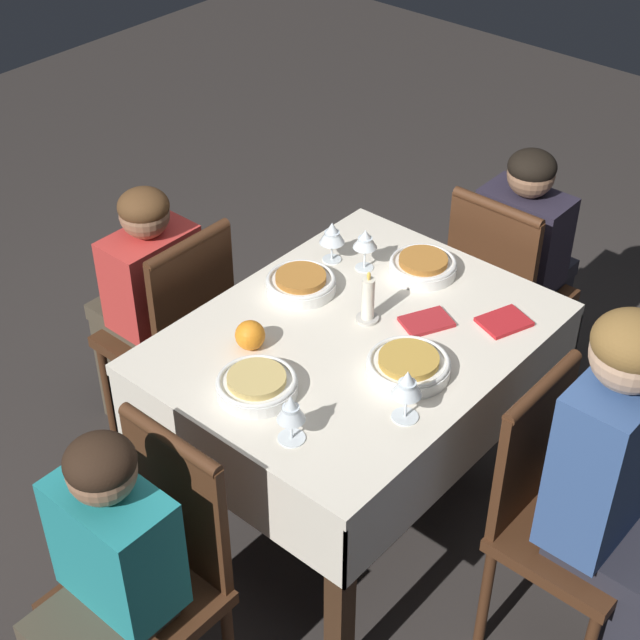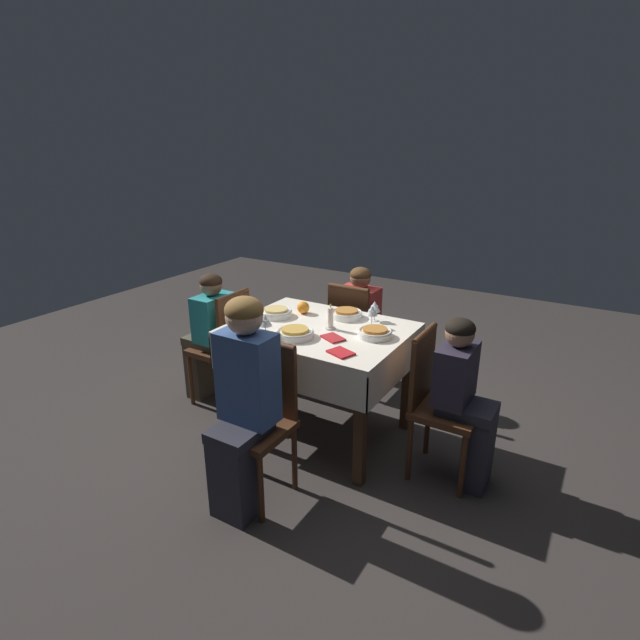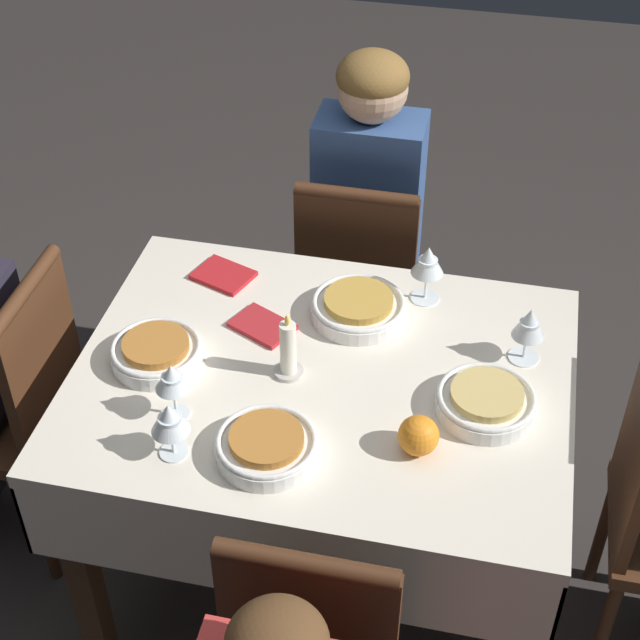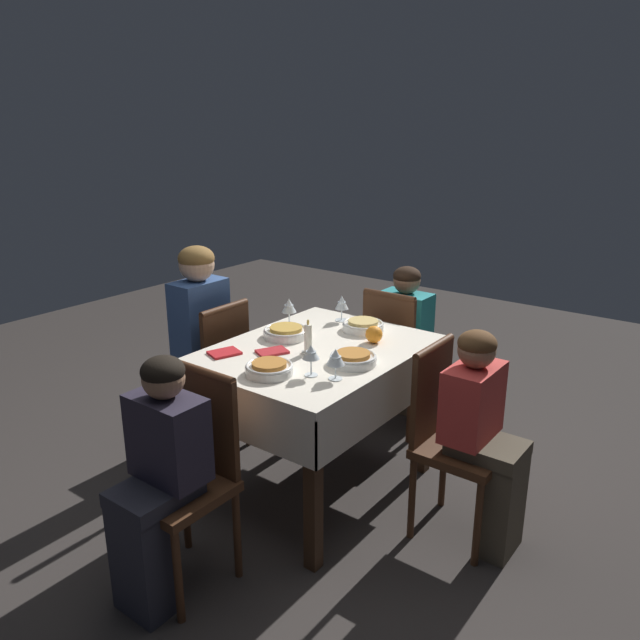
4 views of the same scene
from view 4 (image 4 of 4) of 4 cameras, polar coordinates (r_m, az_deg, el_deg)
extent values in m
plane|color=#332D2B|center=(3.35, -0.39, -15.05)|extent=(8.00, 8.00, 0.00)
cube|color=silver|center=(3.01, -0.42, -2.93)|extent=(1.11, 0.86, 0.04)
cube|color=silver|center=(2.84, 6.45, -7.08)|extent=(1.11, 0.01, 0.21)
cube|color=silver|center=(3.31, -6.26, -3.37)|extent=(1.11, 0.01, 0.21)
cube|color=silver|center=(2.68, -7.67, -8.73)|extent=(0.01, 0.86, 0.21)
cube|color=silver|center=(3.48, 5.10, -2.28)|extent=(0.01, 0.86, 0.21)
cube|color=#3D2616|center=(2.64, -0.62, -15.44)|extent=(0.06, 0.06, 0.73)
cube|color=#3D2616|center=(3.37, 9.59, -7.98)|extent=(0.06, 0.06, 0.73)
cube|color=#3D2616|center=(3.07, -11.45, -10.75)|extent=(0.06, 0.06, 0.73)
cube|color=#3D2616|center=(3.71, -0.25, -5.20)|extent=(0.06, 0.06, 0.73)
cube|color=#472816|center=(3.58, -10.30, -5.36)|extent=(0.36, 0.36, 0.04)
cube|color=#472816|center=(3.38, -8.57, -2.41)|extent=(0.33, 0.03, 0.43)
cylinder|color=#472816|center=(3.31, -8.74, 1.07)|extent=(0.33, 0.04, 0.04)
cylinder|color=#472816|center=(3.87, -10.01, -7.14)|extent=(0.03, 0.03, 0.41)
cylinder|color=#472816|center=(3.69, -13.57, -8.68)|extent=(0.03, 0.03, 0.41)
cylinder|color=#472816|center=(3.67, -6.62, -8.44)|extent=(0.03, 0.03, 0.41)
cylinder|color=#472816|center=(3.47, -10.21, -10.18)|extent=(0.03, 0.03, 0.41)
cube|color=#472816|center=(2.60, -12.83, -14.98)|extent=(0.36, 0.36, 0.04)
cube|color=#472816|center=(2.58, -10.35, -9.11)|extent=(0.03, 0.33, 0.43)
cylinder|color=#472816|center=(2.49, -10.62, -4.71)|extent=(0.04, 0.33, 0.04)
cylinder|color=#472816|center=(2.76, -17.33, -18.94)|extent=(0.03, 0.03, 0.41)
cylinder|color=#472816|center=(2.55, -12.85, -21.89)|extent=(0.03, 0.03, 0.41)
cylinder|color=#472816|center=(2.91, -12.19, -16.36)|extent=(0.03, 0.03, 0.41)
cylinder|color=#472816|center=(2.71, -7.59, -18.82)|extent=(0.03, 0.03, 0.41)
cube|color=#472816|center=(3.81, 7.43, -3.72)|extent=(0.36, 0.36, 0.04)
cube|color=#472816|center=(3.60, 6.25, -1.05)|extent=(0.03, 0.33, 0.43)
cylinder|color=#472816|center=(3.54, 6.37, 2.24)|extent=(0.04, 0.33, 0.04)
cylinder|color=#472816|center=(3.96, 10.40, -6.54)|extent=(0.03, 0.03, 0.41)
cylinder|color=#472816|center=(4.10, 6.50, -5.52)|extent=(0.03, 0.03, 0.41)
cylinder|color=#472816|center=(3.71, 8.19, -8.17)|extent=(0.03, 0.03, 0.41)
cylinder|color=#472816|center=(3.85, 4.11, -7.01)|extent=(0.03, 0.03, 0.41)
cube|color=#472816|center=(2.88, 12.91, -11.52)|extent=(0.36, 0.36, 0.04)
cube|color=#472816|center=(2.84, 10.16, -6.51)|extent=(0.33, 0.03, 0.43)
cylinder|color=#472816|center=(2.76, 10.40, -2.45)|extent=(0.33, 0.04, 0.04)
cylinder|color=#472816|center=(2.83, 14.22, -17.60)|extent=(0.03, 0.03, 0.41)
cylinder|color=#472816|center=(3.07, 16.60, -14.68)|extent=(0.03, 0.03, 0.41)
cylinder|color=#472816|center=(2.93, 8.41, -15.79)|extent=(0.03, 0.03, 0.41)
cylinder|color=#472816|center=(3.17, 11.21, -13.16)|extent=(0.03, 0.03, 0.41)
cube|color=#282833|center=(3.80, -12.18, -7.45)|extent=(0.22, 0.14, 0.45)
cube|color=#282833|center=(3.64, -11.55, -4.19)|extent=(0.24, 0.31, 0.06)
cube|color=#38568E|center=(3.48, -10.89, -0.34)|extent=(0.30, 0.18, 0.49)
sphere|color=#D6A884|center=(3.40, -11.22, 5.02)|extent=(0.19, 0.19, 0.19)
ellipsoid|color=brown|center=(3.39, -11.25, 5.57)|extent=(0.19, 0.19, 0.13)
cube|color=#282833|center=(2.62, -15.99, -20.41)|extent=(0.14, 0.22, 0.45)
cube|color=#282833|center=(2.52, -14.91, -15.01)|extent=(0.31, 0.24, 0.06)
cube|color=#282333|center=(2.46, -13.71, -10.38)|extent=(0.18, 0.30, 0.33)
sphere|color=#9E7051|center=(2.36, -14.14, -5.17)|extent=(0.16, 0.16, 0.16)
ellipsoid|color=black|center=(2.35, -14.19, -4.55)|extent=(0.16, 0.16, 0.11)
cube|color=#4C4233|center=(4.05, 8.71, -5.58)|extent=(0.14, 0.22, 0.45)
cube|color=#4C4233|center=(3.89, 8.28, -2.55)|extent=(0.31, 0.24, 0.06)
cube|color=teal|center=(3.75, 7.79, -0.05)|extent=(0.18, 0.30, 0.34)
sphere|color=#9E7051|center=(3.69, 7.94, 3.59)|extent=(0.16, 0.16, 0.16)
ellipsoid|color=black|center=(3.68, 7.96, 4.01)|extent=(0.16, 0.16, 0.11)
cube|color=#4C4233|center=(2.93, 16.28, -15.97)|extent=(0.22, 0.14, 0.45)
cube|color=#4C4233|center=(2.82, 15.09, -11.20)|extent=(0.24, 0.31, 0.06)
cube|color=red|center=(2.76, 13.77, -7.28)|extent=(0.30, 0.18, 0.32)
sphere|color=#9E7051|center=(2.67, 14.14, -2.66)|extent=(0.16, 0.16, 0.16)
ellipsoid|color=brown|center=(2.66, 14.19, -2.09)|extent=(0.16, 0.16, 0.11)
cylinder|color=white|center=(3.16, -3.13, -1.26)|extent=(0.23, 0.23, 0.04)
torus|color=white|center=(3.15, -3.14, -0.88)|extent=(0.22, 0.22, 0.01)
cylinder|color=gold|center=(3.15, -3.14, -0.78)|extent=(0.16, 0.16, 0.02)
cylinder|color=white|center=(3.33, -2.83, -0.53)|extent=(0.07, 0.07, 0.00)
cylinder|color=white|center=(3.32, -2.84, 0.12)|extent=(0.01, 0.01, 0.07)
cone|color=white|center=(3.29, -2.86, 1.35)|extent=(0.08, 0.08, 0.07)
cylinder|color=white|center=(3.30, -2.85, 1.11)|extent=(0.05, 0.05, 0.03)
cylinder|color=white|center=(2.71, -4.65, -4.60)|extent=(0.21, 0.21, 0.04)
torus|color=white|center=(2.70, -4.67, -4.17)|extent=(0.20, 0.20, 0.01)
cylinder|color=#B2702D|center=(2.70, -4.67, -4.05)|extent=(0.15, 0.15, 0.02)
cylinder|color=white|center=(2.69, -0.82, -5.05)|extent=(0.06, 0.06, 0.00)
cylinder|color=white|center=(2.68, -0.82, -4.28)|extent=(0.01, 0.01, 0.07)
cone|color=white|center=(2.65, -0.83, -2.91)|extent=(0.07, 0.07, 0.06)
cylinder|color=white|center=(2.66, -0.83, -3.16)|extent=(0.04, 0.04, 0.03)
cylinder|color=white|center=(3.26, 3.96, -0.65)|extent=(0.22, 0.22, 0.04)
torus|color=white|center=(3.25, 3.97, -0.28)|extent=(0.21, 0.21, 0.01)
cylinder|color=tan|center=(3.25, 3.97, -0.18)|extent=(0.16, 0.16, 0.02)
cylinder|color=white|center=(3.42, 1.99, -0.01)|extent=(0.07, 0.07, 0.00)
cylinder|color=white|center=(3.41, 1.99, 0.52)|extent=(0.01, 0.01, 0.06)
cone|color=white|center=(3.39, 2.01, 1.64)|extent=(0.07, 0.07, 0.08)
cylinder|color=white|center=(3.39, 2.00, 1.40)|extent=(0.04, 0.04, 0.03)
cylinder|color=white|center=(2.81, 3.04, -3.70)|extent=(0.21, 0.21, 0.04)
torus|color=white|center=(2.80, 3.05, -3.28)|extent=(0.21, 0.21, 0.01)
cylinder|color=#B2702D|center=(2.80, 3.05, -3.16)|extent=(0.15, 0.15, 0.02)
cylinder|color=white|center=(2.66, 1.42, -5.38)|extent=(0.06, 0.06, 0.00)
cylinder|color=white|center=(2.64, 1.42, -4.71)|extent=(0.01, 0.01, 0.06)
cone|color=white|center=(2.62, 1.44, -3.37)|extent=(0.08, 0.08, 0.07)
cylinder|color=white|center=(2.62, 1.43, -3.66)|extent=(0.05, 0.05, 0.03)
cylinder|color=beige|center=(2.94, -1.09, -2.97)|extent=(0.07, 0.07, 0.01)
cylinder|color=white|center=(2.91, -1.09, -1.66)|extent=(0.04, 0.04, 0.13)
ellipsoid|color=#F9C64C|center=(2.89, -1.10, -0.21)|extent=(0.01, 0.01, 0.03)
sphere|color=orange|center=(3.08, 4.96, -1.32)|extent=(0.09, 0.09, 0.09)
cube|color=red|center=(2.96, -8.74, -2.98)|extent=(0.17, 0.15, 0.01)
cube|color=#AD2328|center=(2.95, -4.40, -2.90)|extent=(0.17, 0.15, 0.01)
camera|label=1|loc=(5.06, -0.91, 25.28)|focal=55.00mm
camera|label=2|loc=(4.33, -45.46, 13.80)|focal=28.00mm
camera|label=3|loc=(2.62, 36.85, 24.48)|focal=55.00mm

